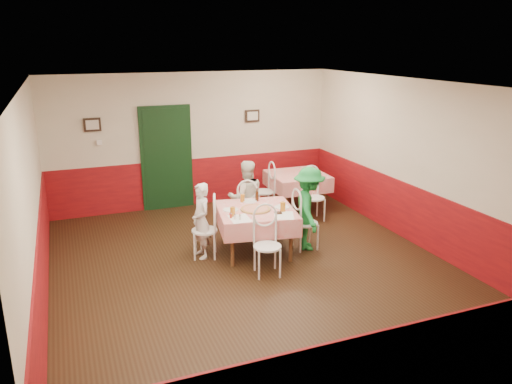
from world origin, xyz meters
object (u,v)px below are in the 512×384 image
object	(u,v)px
pizza	(256,209)
diner_right	(309,208)
glass_a	(233,212)
chair_far	(247,210)
chair_right	(305,223)
glass_c	(243,198)
second_table	(297,191)
chair_near	(267,247)
chair_left	(205,230)
wallet	(278,213)
chair_second_b	(314,198)
glass_b	(283,207)
diner_left	(201,221)
diner_far	(246,197)
main_table	(256,231)
beer_bottle	(257,195)
chair_second_a	(264,192)

from	to	relation	value
pizza	diner_right	bearing A→B (deg)	-7.03
glass_a	chair_far	bearing A→B (deg)	59.22
chair_right	glass_c	bearing A→B (deg)	58.49
second_table	chair_right	distance (m)	2.12
chair_near	glass_c	distance (m)	1.33
chair_right	chair_left	bearing A→B (deg)	81.30
chair_far	wallet	bearing A→B (deg)	110.47
chair_near	chair_second_b	world-z (taller)	same
glass_b	wallet	distance (m)	0.15
chair_right	diner_left	world-z (taller)	diner_left
chair_left	chair_far	bearing A→B (deg)	143.57
second_table	chair_right	world-z (taller)	chair_right
wallet	chair_near	bearing A→B (deg)	-118.33
chair_near	diner_far	world-z (taller)	diner_far
chair_near	chair_second_b	xyz separation A→B (m)	(1.78, 1.90, 0.00)
second_table	glass_b	distance (m)	2.48
main_table	wallet	size ratio (longest dim) A/B	11.09
glass_a	beer_bottle	world-z (taller)	beer_bottle
chair_near	wallet	world-z (taller)	chair_near
main_table	second_table	xyz separation A→B (m)	(1.63, 1.81, 0.00)
chair_second_b	glass_a	distance (m)	2.48
diner_right	chair_left	bearing A→B (deg)	98.51
chair_far	diner_far	world-z (taller)	diner_far
chair_left	diner_left	size ratio (longest dim) A/B	0.72
glass_c	diner_far	bearing A→B (deg)	62.90
diner_far	chair_far	bearing A→B (deg)	88.02
glass_b	diner_left	distance (m)	1.33
wallet	diner_right	size ratio (longest dim) A/B	0.08
chair_far	wallet	distance (m)	1.22
second_table	chair_second_a	size ratio (longest dim) A/B	1.24
beer_bottle	wallet	distance (m)	0.75
second_table	chair_right	bearing A→B (deg)	-112.12
chair_far	glass_c	xyz separation A→B (m)	(-0.22, -0.40, 0.38)
glass_c	diner_far	distance (m)	0.52
diner_far	diner_right	size ratio (longest dim) A/B	0.96
glass_b	chair_second_b	bearing A→B (deg)	46.20
chair_second_b	chair_far	bearing A→B (deg)	-169.56
chair_near	diner_left	size ratio (longest dim) A/B	0.72
main_table	pizza	size ratio (longest dim) A/B	2.56
chair_left	diner_right	world-z (taller)	diner_right
chair_second_a	chair_second_b	size ratio (longest dim) A/B	1.00
chair_second_b	diner_right	size ratio (longest dim) A/B	0.64
beer_bottle	wallet	size ratio (longest dim) A/B	1.83
chair_second_a	glass_c	bearing A→B (deg)	-33.07
chair_second_a	second_table	bearing A→B (deg)	91.82
chair_near	beer_bottle	bearing A→B (deg)	85.50
chair_second_b	glass_b	bearing A→B (deg)	-131.98
chair_far	diner_left	distance (m)	1.25
chair_left	chair_second_a	size ratio (longest dim) A/B	1.00
chair_left	diner_left	world-z (taller)	diner_left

